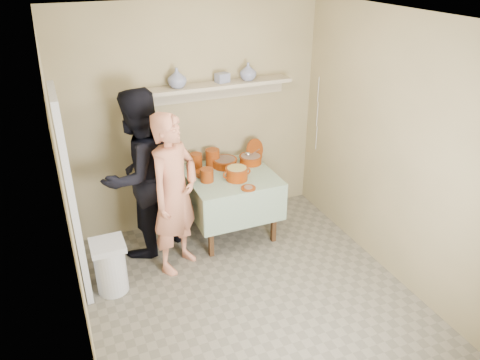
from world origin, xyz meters
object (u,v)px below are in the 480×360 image
serving_table (230,183)px  cazuela_rice (237,173)px  person_cook (174,194)px  trash_bin (111,267)px  person_helper (139,175)px

serving_table → cazuela_rice: 0.26m
person_cook → cazuela_rice: size_ratio=5.17×
serving_table → trash_bin: serving_table is taller
person_cook → cazuela_rice: (0.77, 0.24, -0.01)m
person_cook → trash_bin: person_cook is taller
trash_bin → cazuela_rice: bearing=14.9°
person_cook → serving_table: 0.88m
person_cook → trash_bin: size_ratio=3.05×
serving_table → person_cook: bearing=-152.3°
cazuela_rice → trash_bin: bearing=-165.1°
person_helper → trash_bin: person_helper is taller
person_helper → cazuela_rice: person_helper is taller
person_helper → trash_bin: (-0.47, -0.59, -0.64)m
person_helper → serving_table: (1.01, -0.04, -0.28)m
person_helper → trash_bin: size_ratio=3.30×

